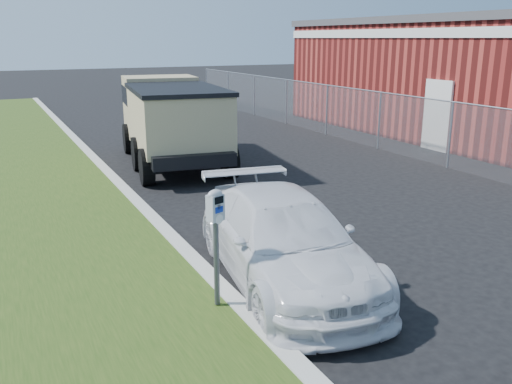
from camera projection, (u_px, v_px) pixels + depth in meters
name	position (u px, v px, depth m)	size (l,w,h in m)	color
ground	(359.00, 255.00, 8.92)	(120.00, 120.00, 0.00)	black
chainlink_fence	(380.00, 109.00, 17.18)	(0.06, 30.06, 30.00)	slate
brick_building	(491.00, 74.00, 20.38)	(9.20, 14.20, 4.17)	maroon
parking_meter	(216.00, 223.00, 6.67)	(0.24, 0.20, 1.53)	#3F4247
white_wagon	(282.00, 239.00, 7.86)	(1.76, 4.34, 1.26)	silver
dump_truck	(171.00, 117.00, 15.29)	(3.03, 6.14, 2.31)	black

